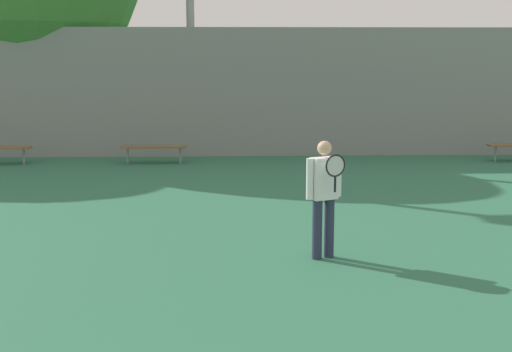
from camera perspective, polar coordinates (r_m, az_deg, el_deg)
tennis_player at (r=9.98m, az=5.47°, el=-1.33°), size 0.52×0.50×1.67m
bench_courtside_far at (r=18.88m, az=-8.17°, el=2.26°), size 1.72×0.40×0.46m
back_fence at (r=19.94m, az=-3.59°, el=6.68°), size 25.80×0.06×3.57m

